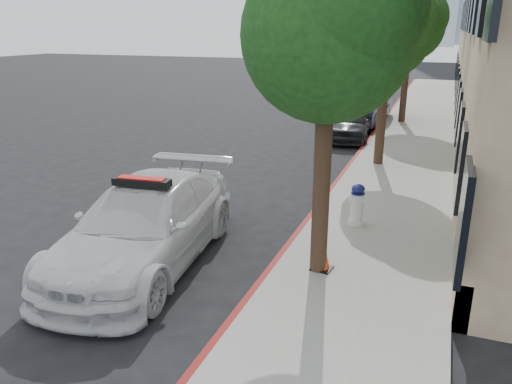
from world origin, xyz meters
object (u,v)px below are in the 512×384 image
object	(u,v)px
fire_hydrant	(357,205)
traffic_cone	(322,252)
police_car	(145,224)
parked_car_mid	(350,123)
parked_car_far	(364,106)

from	to	relation	value
fire_hydrant	traffic_cone	size ratio (longest dim) A/B	1.37
police_car	traffic_cone	xyz separation A→B (m)	(3.31, 0.64, -0.30)
parked_car_mid	fire_hydrant	xyz separation A→B (m)	(1.97, -9.57, -0.06)
parked_car_far	fire_hydrant	xyz separation A→B (m)	(1.97, -13.15, -0.21)
parked_car_mid	traffic_cone	world-z (taller)	parked_car_mid
police_car	parked_car_far	xyz separation A→B (m)	(1.55, 16.18, 0.03)
police_car	fire_hydrant	size ratio (longest dim) A/B	5.97
police_car	parked_car_far	world-z (taller)	police_car
police_car	traffic_cone	distance (m)	3.39
fire_hydrant	traffic_cone	world-z (taller)	fire_hydrant
parked_car_mid	traffic_cone	distance (m)	12.09
police_car	parked_car_far	size ratio (longest dim) A/B	1.13
parked_car_far	fire_hydrant	distance (m)	13.30
parked_car_mid	traffic_cone	bearing A→B (deg)	-86.57
police_car	parked_car_mid	distance (m)	12.69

